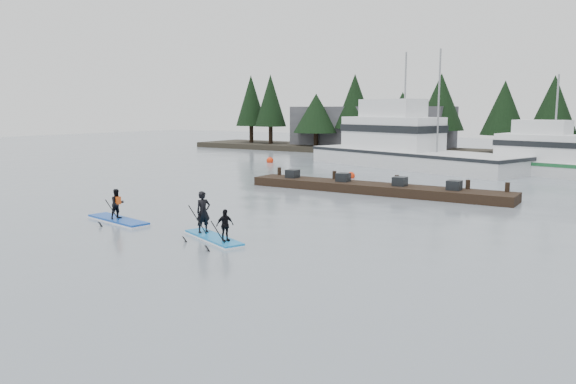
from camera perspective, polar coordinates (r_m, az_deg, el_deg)
The scene contains 11 objects.
ground at distance 20.32m, azimuth -9.44°, elevation -5.14°, with size 160.00×160.00×0.00m, color gray.
far_shore at distance 58.17m, azimuth 20.06°, elevation 3.56°, with size 70.00×8.00×0.60m, color #2D281E.
treeline at distance 58.19m, azimuth 20.05°, elevation 3.26°, with size 60.00×4.00×8.00m, color black, non-canonical shape.
waterfront_building at distance 64.60m, azimuth 8.38°, elevation 6.37°, with size 18.00×6.00×5.00m, color #4C4C51.
fishing_boat_large at distance 47.44m, azimuth 11.94°, elevation 3.50°, with size 19.33×10.73×10.41m.
fishing_boat_medium at distance 44.63m, azimuth 25.61°, elevation 2.24°, with size 13.62×6.23×8.01m.
floating_dock at distance 32.26m, azimuth 8.79°, elevation 0.36°, with size 15.38×2.05×0.51m, color black.
buoy_b at distance 39.07m, azimuth 6.42°, elevation 1.43°, with size 0.55×0.55×0.55m, color red.
buoy_a at distance 50.12m, azimuth -1.85°, elevation 3.02°, with size 0.62×0.62×0.62m, color red.
paddleboard_solo at distance 24.81m, azimuth -16.91°, elevation -1.96°, with size 3.63×1.43×1.84m.
paddleboard_duo at distance 20.74m, azimuth -7.72°, elevation -3.26°, with size 3.32×1.98×2.19m.
Camera 1 is at (13.54, -14.40, 4.73)m, focal length 35.00 mm.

